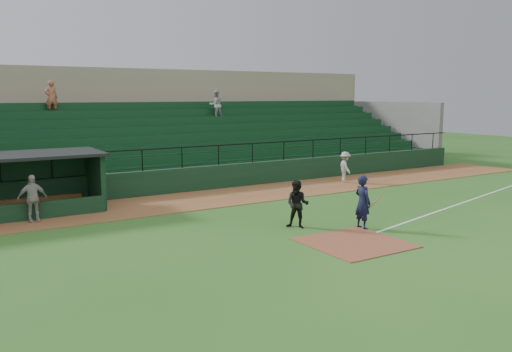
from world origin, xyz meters
TOP-DOWN VIEW (x-y plane):
  - ground at (0.00, 0.00)m, footprint 90.00×90.00m
  - warning_track at (0.00, 8.00)m, footprint 40.00×4.00m
  - home_plate_dirt at (0.00, -1.00)m, footprint 3.00×3.00m
  - foul_line at (8.00, 1.20)m, footprint 17.49×4.44m
  - stadium_structure at (-0.00, 16.46)m, footprint 38.00×13.08m
  - batter_at_plate at (1.50, 0.26)m, footprint 1.03×0.72m
  - umpire at (-0.38, 1.58)m, footprint 1.04×1.05m
  - runner at (7.61, 8.15)m, footprint 0.93×1.21m
  - dugout_player_a at (-8.27, 7.44)m, footprint 1.04×0.44m

SIDE VIEW (x-z plane):
  - ground at x=0.00m, z-range 0.00..0.00m
  - foul_line at x=8.00m, z-range 0.00..0.01m
  - warning_track at x=0.00m, z-range 0.00..0.03m
  - home_plate_dirt at x=0.00m, z-range 0.00..0.03m
  - umpire at x=-0.38m, z-range 0.00..1.71m
  - runner at x=7.61m, z-range 0.03..1.69m
  - dugout_player_a at x=-8.27m, z-range 0.03..1.80m
  - batter_at_plate at x=1.50m, z-range 0.00..1.92m
  - stadium_structure at x=0.00m, z-range -0.90..5.50m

